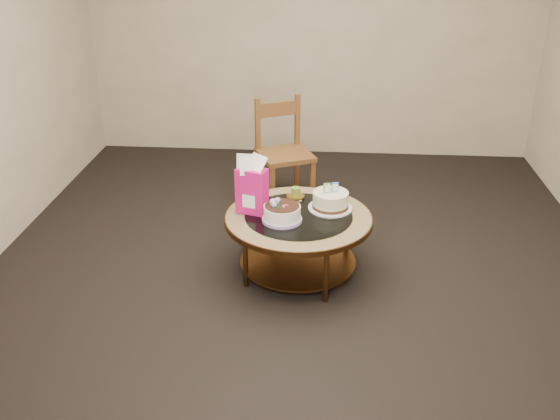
# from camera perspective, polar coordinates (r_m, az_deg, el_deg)

# --- Properties ---
(ground) EXTENTS (5.00, 5.00, 0.00)m
(ground) POSITION_cam_1_polar(r_m,az_deg,el_deg) (4.49, 1.63, -5.73)
(ground) COLOR black
(ground) RESTS_ON ground
(room_walls) EXTENTS (4.52, 5.02, 2.61)m
(room_walls) POSITION_cam_1_polar(r_m,az_deg,el_deg) (3.91, 1.92, 13.94)
(room_walls) COLOR #C4AC94
(room_walls) RESTS_ON ground
(coffee_table) EXTENTS (1.02, 1.02, 0.46)m
(coffee_table) POSITION_cam_1_polar(r_m,az_deg,el_deg) (4.30, 1.69, -1.43)
(coffee_table) COLOR #573618
(coffee_table) RESTS_ON ground
(decorated_cake) EXTENTS (0.27, 0.27, 0.16)m
(decorated_cake) POSITION_cam_1_polar(r_m,az_deg,el_deg) (4.16, 0.17, -0.35)
(decorated_cake) COLOR #A58DC8
(decorated_cake) RESTS_ON coffee_table
(cream_cake) EXTENTS (0.31, 0.31, 0.20)m
(cream_cake) POSITION_cam_1_polar(r_m,az_deg,el_deg) (4.34, 4.64, 0.85)
(cream_cake) COLOR white
(cream_cake) RESTS_ON coffee_table
(gift_bag) EXTENTS (0.23, 0.19, 0.41)m
(gift_bag) POSITION_cam_1_polar(r_m,az_deg,el_deg) (4.23, -2.59, 2.31)
(gift_bag) COLOR #DF1570
(gift_bag) RESTS_ON coffee_table
(pillar_candle) EXTENTS (0.13, 0.13, 0.10)m
(pillar_candle) POSITION_cam_1_polar(r_m,az_deg,el_deg) (4.50, 1.44, 1.43)
(pillar_candle) COLOR #E9DA60
(pillar_candle) RESTS_ON coffee_table
(dining_chair) EXTENTS (0.56, 0.56, 0.92)m
(dining_chair) POSITION_cam_1_polar(r_m,az_deg,el_deg) (5.37, 0.31, 5.31)
(dining_chair) COLOR brown
(dining_chair) RESTS_ON ground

